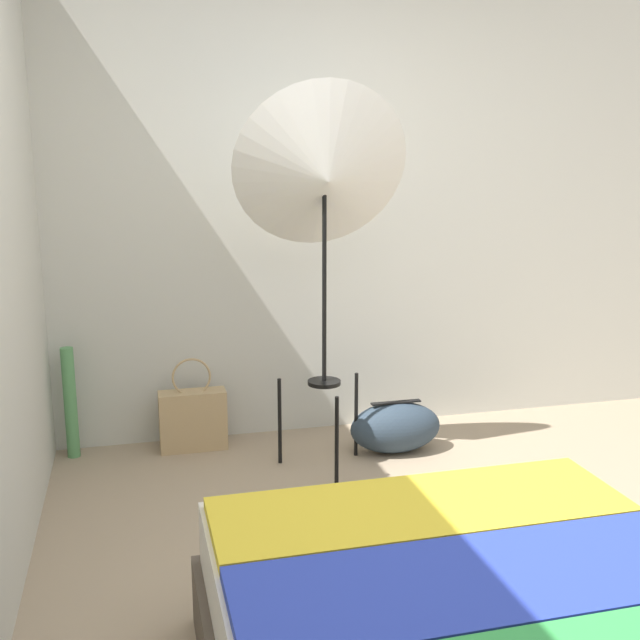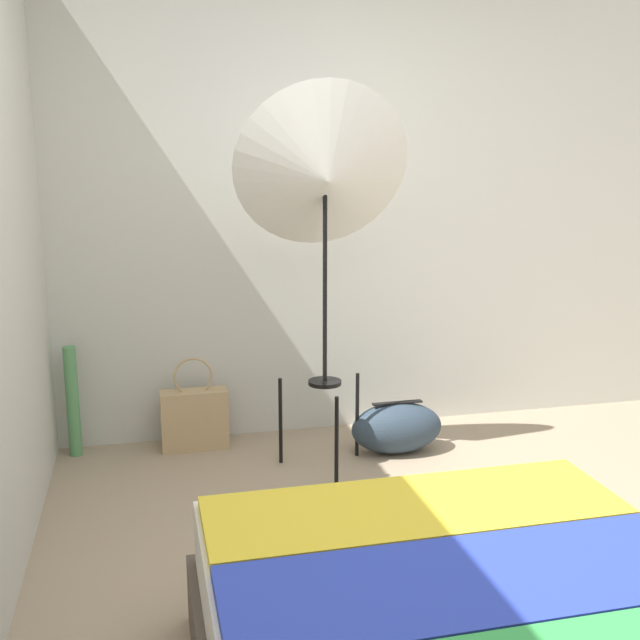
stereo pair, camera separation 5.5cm
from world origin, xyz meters
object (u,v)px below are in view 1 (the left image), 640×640
(duffel_bag, at_px, (395,427))
(paper_roll, at_px, (70,403))
(photo_umbrella, at_px, (324,176))
(tote_bag, at_px, (193,419))

(duffel_bag, height_order, paper_roll, paper_roll)
(photo_umbrella, height_order, tote_bag, photo_umbrella)
(photo_umbrella, relative_size, tote_bag, 3.73)
(photo_umbrella, xyz_separation_m, paper_roll, (-1.27, 0.48, -1.18))
(photo_umbrella, xyz_separation_m, tote_bag, (-0.63, 0.43, -1.31))
(duffel_bag, bearing_deg, photo_umbrella, -164.64)
(tote_bag, relative_size, duffel_bag, 1.02)
(tote_bag, height_order, paper_roll, paper_roll)
(duffel_bag, relative_size, paper_roll, 0.84)
(tote_bag, distance_m, duffel_bag, 1.11)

